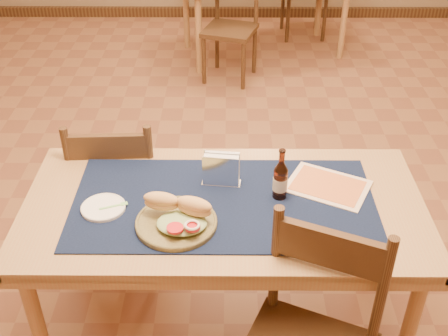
{
  "coord_description": "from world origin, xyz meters",
  "views": [
    {
      "loc": [
        0.01,
        -2.56,
        2.13
      ],
      "look_at": [
        0.0,
        -0.7,
        0.85
      ],
      "focal_mm": 45.0,
      "sensor_mm": 36.0,
      "label": 1
    }
  ],
  "objects_px": {
    "beer_bottle": "(280,180)",
    "napkin_holder": "(221,170)",
    "main_table": "(224,219)",
    "chair_main_far": "(119,188)",
    "sandwich_plate": "(178,218)"
  },
  "relations": [
    {
      "from": "chair_main_far",
      "to": "sandwich_plate",
      "type": "bearing_deg",
      "value": -60.15
    },
    {
      "from": "chair_main_far",
      "to": "beer_bottle",
      "type": "bearing_deg",
      "value": -30.16
    },
    {
      "from": "main_table",
      "to": "beer_bottle",
      "type": "height_order",
      "value": "beer_bottle"
    },
    {
      "from": "beer_bottle",
      "to": "napkin_holder",
      "type": "distance_m",
      "value": 0.25
    },
    {
      "from": "chair_main_far",
      "to": "beer_bottle",
      "type": "xyz_separation_m",
      "value": [
        0.74,
        -0.43,
        0.37
      ]
    },
    {
      "from": "sandwich_plate",
      "to": "napkin_holder",
      "type": "height_order",
      "value": "napkin_holder"
    },
    {
      "from": "chair_main_far",
      "to": "napkin_holder",
      "type": "height_order",
      "value": "chair_main_far"
    },
    {
      "from": "napkin_holder",
      "to": "sandwich_plate",
      "type": "bearing_deg",
      "value": -120.57
    },
    {
      "from": "main_table",
      "to": "napkin_holder",
      "type": "xyz_separation_m",
      "value": [
        -0.01,
        0.13,
        0.15
      ]
    },
    {
      "from": "chair_main_far",
      "to": "sandwich_plate",
      "type": "relative_size",
      "value": 2.93
    },
    {
      "from": "sandwich_plate",
      "to": "chair_main_far",
      "type": "bearing_deg",
      "value": 119.85
    },
    {
      "from": "sandwich_plate",
      "to": "beer_bottle",
      "type": "bearing_deg",
      "value": 24.5
    },
    {
      "from": "main_table",
      "to": "beer_bottle",
      "type": "relative_size",
      "value": 7.22
    },
    {
      "from": "main_table",
      "to": "sandwich_plate",
      "type": "distance_m",
      "value": 0.25
    },
    {
      "from": "main_table",
      "to": "napkin_holder",
      "type": "height_order",
      "value": "napkin_holder"
    }
  ]
}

